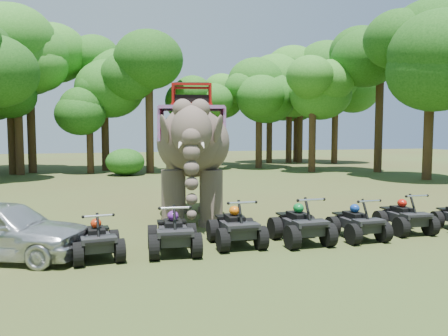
% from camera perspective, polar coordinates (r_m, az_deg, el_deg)
% --- Properties ---
extents(ground, '(110.00, 110.00, 0.00)m').
position_cam_1_polar(ground, '(13.29, 1.50, -8.60)').
color(ground, '#47381E').
rests_on(ground, ground).
extents(elephant, '(3.74, 6.17, 4.83)m').
position_cam_1_polar(elephant, '(15.35, -4.18, 2.28)').
color(elephant, brown).
rests_on(elephant, ground).
extents(parked_car, '(4.54, 3.25, 1.44)m').
position_cam_1_polar(parked_car, '(11.91, -27.05, -7.15)').
color(parked_car, silver).
rests_on(parked_car, ground).
extents(atv_0, '(1.29, 1.68, 1.18)m').
position_cam_1_polar(atv_0, '(11.12, -16.28, -8.34)').
color(atv_0, black).
rests_on(atv_0, ground).
extents(atv_1, '(1.43, 1.86, 1.29)m').
position_cam_1_polar(atv_1, '(11.24, -6.62, -7.73)').
color(atv_1, black).
rests_on(atv_1, ground).
extents(atv_2, '(1.33, 1.79, 1.30)m').
position_cam_1_polar(atv_2, '(11.87, 1.58, -7.02)').
color(atv_2, black).
rests_on(atv_2, ground).
extents(atv_3, '(1.32, 1.80, 1.33)m').
position_cam_1_polar(atv_3, '(12.33, 10.01, -6.57)').
color(atv_3, black).
rests_on(atv_3, ground).
extents(atv_4, '(1.21, 1.65, 1.21)m').
position_cam_1_polar(atv_4, '(13.14, 17.03, -6.26)').
color(atv_4, black).
rests_on(atv_4, ground).
extents(atv_5, '(1.33, 1.75, 1.24)m').
position_cam_1_polar(atv_5, '(14.50, 22.54, -5.35)').
color(atv_5, black).
rests_on(atv_5, ground).
extents(tree_0, '(6.61, 6.61, 9.45)m').
position_cam_1_polar(tree_0, '(33.13, -9.72, 7.53)').
color(tree_0, '#195114').
rests_on(tree_0, ground).
extents(tree_1, '(5.12, 5.12, 7.31)m').
position_cam_1_polar(tree_1, '(35.05, -2.83, 5.68)').
color(tree_1, '#195114').
rests_on(tree_1, ground).
extents(tree_2, '(6.19, 6.19, 8.84)m').
position_cam_1_polar(tree_2, '(37.19, 4.60, 6.80)').
color(tree_2, '#195114').
rests_on(tree_2, ground).
extents(tree_3, '(5.69, 5.69, 8.13)m').
position_cam_1_polar(tree_3, '(34.13, 11.49, 6.31)').
color(tree_3, '#195114').
rests_on(tree_3, ground).
extents(tree_4, '(6.81, 6.81, 9.72)m').
position_cam_1_polar(tree_4, '(35.44, 19.62, 7.36)').
color(tree_4, '#195114').
rests_on(tree_4, ground).
extents(tree_5, '(6.90, 6.90, 9.85)m').
position_cam_1_polar(tree_5, '(30.91, 25.25, 7.73)').
color(tree_5, '#195114').
rests_on(tree_5, ground).
extents(tree_27, '(6.06, 6.06, 8.66)m').
position_cam_1_polar(tree_27, '(34.32, -25.27, 6.39)').
color(tree_27, '#195114').
rests_on(tree_27, ground).
extents(tree_28, '(4.61, 4.61, 6.58)m').
position_cam_1_polar(tree_28, '(33.74, -17.14, 4.90)').
color(tree_28, '#195114').
rests_on(tree_28, ground).
extents(tree_31, '(5.95, 5.95, 8.49)m').
position_cam_1_polar(tree_31, '(38.84, -26.11, 5.99)').
color(tree_31, '#195114').
rests_on(tree_31, ground).
extents(tree_32, '(6.45, 6.45, 9.22)m').
position_cam_1_polar(tree_32, '(43.43, 5.96, 6.73)').
color(tree_32, '#195114').
rests_on(tree_32, ground).
extents(tree_33, '(6.71, 6.71, 9.58)m').
position_cam_1_polar(tree_33, '(44.28, 9.90, 6.89)').
color(tree_33, '#195114').
rests_on(tree_33, ground).
extents(tree_34, '(6.71, 6.71, 9.59)m').
position_cam_1_polar(tree_34, '(36.04, -15.33, 7.30)').
color(tree_34, '#195114').
rests_on(tree_34, ground).
extents(tree_35, '(7.13, 7.13, 10.18)m').
position_cam_1_polar(tree_35, '(44.04, 14.32, 7.21)').
color(tree_35, '#195114').
rests_on(tree_35, ground).
extents(tree_36, '(5.49, 5.49, 7.85)m').
position_cam_1_polar(tree_36, '(45.64, 9.40, 5.74)').
color(tree_36, '#195114').
rests_on(tree_36, ground).
extents(tree_37, '(6.98, 6.98, 9.97)m').
position_cam_1_polar(tree_37, '(44.07, 8.51, 7.17)').
color(tree_37, '#195114').
rests_on(tree_37, ground).
extents(tree_39, '(5.21, 5.21, 7.44)m').
position_cam_1_polar(tree_39, '(40.02, -1.78, 5.66)').
color(tree_39, '#195114').
rests_on(tree_39, ground).
extents(tree_41, '(5.69, 5.69, 8.13)m').
position_cam_1_polar(tree_41, '(35.11, -26.06, 5.88)').
color(tree_41, '#195114').
rests_on(tree_41, ground).
extents(tree_43, '(7.14, 7.14, 10.20)m').
position_cam_1_polar(tree_43, '(35.91, -23.95, 7.57)').
color(tree_43, '#195114').
rests_on(tree_43, ground).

